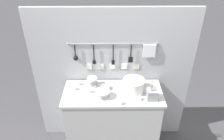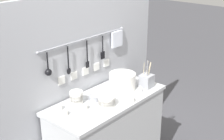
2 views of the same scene
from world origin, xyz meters
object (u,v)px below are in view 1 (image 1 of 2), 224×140
bowl_stack_wide_centre (92,82)px  cup_edge_far (79,83)px  plate_stack (134,86)px  cup_centre (140,99)px  cutlery_caddy (152,94)px  cup_back_right (90,91)px  cup_front_left (75,88)px  cup_mid_row (122,103)px  steel_mixing_bowl (105,88)px  bowl_stack_nested_right (104,94)px

bowl_stack_wide_centre → cup_edge_far: size_ratio=2.58×
plate_stack → cup_centre: (0.06, -0.16, -0.06)m
bowl_stack_wide_centre → cutlery_caddy: bearing=-21.1°
cup_centre → cutlery_caddy: bearing=8.4°
cup_edge_far → plate_stack: bearing=-11.8°
bowl_stack_wide_centre → cup_back_right: 0.14m
bowl_stack_wide_centre → cup_front_left: size_ratio=2.58×
cup_back_right → cup_edge_far: (-0.14, 0.16, 0.00)m
bowl_stack_wide_centre → cup_mid_row: size_ratio=2.58×
steel_mixing_bowl → cup_centre: bearing=-28.3°
bowl_stack_wide_centre → plate_stack: bearing=-13.6°
cup_mid_row → bowl_stack_nested_right: bearing=148.3°
bowl_stack_nested_right → steel_mixing_bowl: bearing=83.6°
bowl_stack_nested_right → cup_back_right: bowl_stack_nested_right is taller
plate_stack → cutlery_caddy: (0.19, -0.14, -0.01)m
cup_back_right → cup_front_left: same height
steel_mixing_bowl → cup_mid_row: (0.18, -0.27, 0.00)m
bowl_stack_nested_right → cup_edge_far: size_ratio=3.30×
cup_back_right → bowl_stack_nested_right: bearing=-27.8°
cup_centre → cup_front_left: size_ratio=1.00×
bowl_stack_wide_centre → steel_mixing_bowl: size_ratio=0.98×
bowl_stack_nested_right → cup_front_left: bowl_stack_nested_right is taller
plate_stack → cutlery_caddy: 0.24m
cup_edge_far → cup_front_left: (-0.03, -0.10, 0.00)m
bowl_stack_wide_centre → cup_centre: bowl_stack_wide_centre is taller
plate_stack → cup_mid_row: (-0.14, -0.23, -0.06)m
cup_back_right → cup_mid_row: bearing=-30.0°
cup_back_right → steel_mixing_bowl: bearing=20.8°
cup_edge_far → cup_front_left: size_ratio=1.00×
cup_edge_far → steel_mixing_bowl: bearing=-15.7°
cup_centre → steel_mixing_bowl: bearing=151.7°
bowl_stack_wide_centre → cup_front_left: bowl_stack_wide_centre is taller
steel_mixing_bowl → cutlery_caddy: size_ratio=0.41×
bowl_stack_nested_right → cutlery_caddy: 0.53m
bowl_stack_nested_right → steel_mixing_bowl: bowl_stack_nested_right is taller
cup_back_right → cup_edge_far: bearing=131.6°
bowl_stack_nested_right → cutlery_caddy: size_ratio=0.52×
cup_front_left → cup_centre: bearing=-14.7°
steel_mixing_bowl → cup_front_left: 0.35m
steel_mixing_bowl → cup_edge_far: bearing=164.3°
cup_front_left → bowl_stack_nested_right: bearing=-22.8°
cutlery_caddy → cup_mid_row: 0.34m
cup_back_right → cup_front_left: 0.18m
steel_mixing_bowl → cup_centre: 0.43m
cup_back_right → cutlery_caddy: bearing=-9.7°
cup_edge_far → cup_front_left: same height
cup_centre → cup_back_right: bearing=166.2°
cutlery_caddy → cup_mid_row: bearing=-165.3°
bowl_stack_wide_centre → cup_back_right: bowl_stack_wide_centre is taller
cutlery_caddy → cup_back_right: (-0.68, 0.12, -0.04)m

